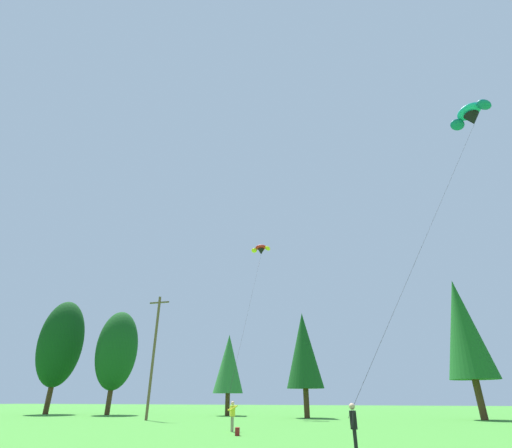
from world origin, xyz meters
TOP-DOWN VIEW (x-y plane):
  - treeline_tree_a at (-35.75, 43.56)m, footprint 5.68×5.68m
  - treeline_tree_b at (-26.98, 44.02)m, footprint 5.18×5.18m
  - treeline_tree_c at (-11.99, 45.81)m, footprint 3.61×3.61m
  - treeline_tree_d at (-2.16, 42.90)m, footprint 3.96×3.96m
  - treeline_tree_e at (14.34, 43.35)m, footprint 4.55×4.55m
  - utility_pole at (-15.85, 34.54)m, footprint 2.20×0.26m
  - kite_flyer_near at (-4.00, 24.66)m, footprint 0.75×0.76m
  - kite_flyer_mid at (3.67, 16.13)m, footprint 0.25×0.57m
  - parafoil_kite_high_red_yellow at (-6.96, 42.78)m, footprint 4.09×18.90m
  - parafoil_kite_mid_teal at (15.67, 29.40)m, footprint 13.82×15.15m
  - backpack at (-2.89, 22.37)m, footprint 0.32×0.37m

SIDE VIEW (x-z plane):
  - backpack at x=-2.89m, z-range 0.00..0.40m
  - kite_flyer_mid at x=3.67m, z-range 0.14..1.83m
  - kite_flyer_near at x=-4.00m, z-range 0.15..1.84m
  - treeline_tree_c at x=-11.99m, z-range 1.15..10.31m
  - utility_pole at x=-15.85m, z-range 0.27..11.81m
  - treeline_tree_d at x=-2.16m, z-range 1.36..12.09m
  - treeline_tree_b at x=-26.98m, z-range 1.32..13.83m
  - treeline_tree_e at x=14.34m, z-range 1.70..15.12m
  - treeline_tree_a at x=-35.75m, z-range 1.52..15.89m
  - parafoil_kite_high_red_yellow at x=-6.96m, z-range 10.03..28.16m
  - parafoil_kite_mid_teal at x=15.67m, z-range 12.23..36.13m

